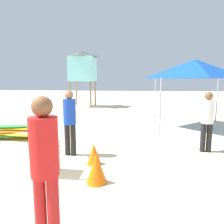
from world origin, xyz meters
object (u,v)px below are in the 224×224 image
lifeguard_near_left (70,118)px  traffic_cone_far (94,154)px  stacked_plastic_chairs (43,145)px  traffic_cone_near (96,168)px  lifeguard_far_right (45,162)px  popup_canopy (194,69)px  surfboard_pile (7,132)px  lifeguard_near_center (207,118)px  lifeguard_tower (83,66)px

lifeguard_near_left → traffic_cone_far: size_ratio=3.44×
stacked_plastic_chairs → traffic_cone_near: size_ratio=1.92×
lifeguard_far_right → traffic_cone_far: (0.01, 2.47, -0.77)m
popup_canopy → surfboard_pile: bearing=-157.5°
traffic_cone_far → lifeguard_near_center: bearing=24.1°
lifeguard_near_left → lifeguard_tower: size_ratio=0.41×
lifeguard_near_left → lifeguard_near_center: 3.66m
lifeguard_far_right → traffic_cone_far: size_ratio=3.57×
lifeguard_near_left → lifeguard_near_center: (3.58, 0.75, -0.04)m
lifeguard_far_right → popup_canopy: size_ratio=0.61×
traffic_cone_far → lifeguard_tower: bearing=106.6°
lifeguard_tower → traffic_cone_far: size_ratio=8.47×
stacked_plastic_chairs → lifeguard_near_center: size_ratio=0.68×
lifeguard_near_left → popup_canopy: 5.70m
lifeguard_tower → traffic_cone_near: lifeguard_tower is taller
surfboard_pile → traffic_cone_far: bearing=-27.2°
stacked_plastic_chairs → lifeguard_far_right: lifeguard_far_right is taller
lifeguard_near_left → traffic_cone_far: (0.74, -0.52, -0.73)m
popup_canopy → traffic_cone_near: size_ratio=5.02×
surfboard_pile → traffic_cone_near: size_ratio=4.46×
lifeguard_near_center → traffic_cone_far: 3.19m
traffic_cone_near → stacked_plastic_chairs: bearing=172.2°
lifeguard_near_left → traffic_cone_far: bearing=-34.9°
lifeguard_far_right → surfboard_pile: bearing=128.4°
lifeguard_near_left → popup_canopy: (3.92, 3.88, 1.44)m
stacked_plastic_chairs → surfboard_pile: bearing=135.0°
traffic_cone_near → traffic_cone_far: 0.93m
lifeguard_near_center → stacked_plastic_chairs: bearing=-151.6°
surfboard_pile → lifeguard_near_center: size_ratio=1.57×
lifeguard_near_center → traffic_cone_near: (-2.60, -2.17, -0.65)m
lifeguard_near_center → surfboard_pile: bearing=176.0°
traffic_cone_far → stacked_plastic_chairs: bearing=-139.6°
popup_canopy → lifeguard_tower: bearing=133.7°
lifeguard_near_left → traffic_cone_near: 1.85m
stacked_plastic_chairs → traffic_cone_near: stacked_plastic_chairs is taller
surfboard_pile → lifeguard_tower: 9.91m
popup_canopy → traffic_cone_far: 5.84m
stacked_plastic_chairs → popup_canopy: (4.05, 5.13, 1.76)m
surfboard_pile → lifeguard_far_right: 5.37m
stacked_plastic_chairs → traffic_cone_near: 1.19m
traffic_cone_near → surfboard_pile: bearing=143.9°
stacked_plastic_chairs → lifeguard_near_left: lifeguard_near_left is taller
stacked_plastic_chairs → surfboard_pile: (-2.44, 2.44, -0.42)m
lifeguard_near_left → popup_canopy: size_ratio=0.58×
surfboard_pile → popup_canopy: popup_canopy is taller
surfboard_pile → lifeguard_near_center: (6.16, -0.43, 0.70)m
lifeguard_near_left → lifeguard_far_right: size_ratio=0.96×
lifeguard_tower → lifeguard_near_left: bearing=-76.3°
lifeguard_near_center → traffic_cone_near: lifeguard_near_center is taller
lifeguard_near_center → popup_canopy: bearing=83.9°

